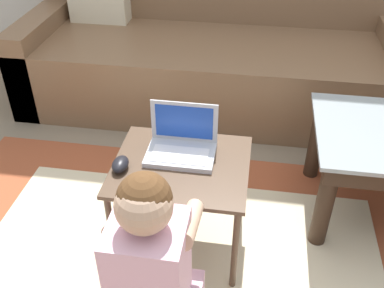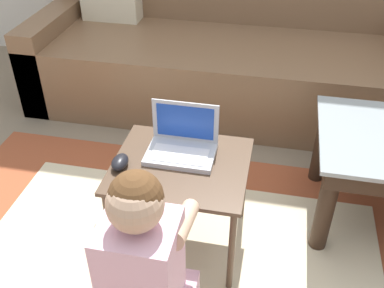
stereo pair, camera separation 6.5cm
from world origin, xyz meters
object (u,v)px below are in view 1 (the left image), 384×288
(couch, at_px, (211,56))
(laptop_desk, at_px, (181,175))
(laptop, at_px, (181,147))
(computer_mouse, at_px, (120,164))
(person_seated, at_px, (151,282))

(couch, relative_size, laptop_desk, 4.46)
(laptop, bearing_deg, couch, 91.41)
(couch, relative_size, computer_mouse, 23.99)
(laptop_desk, relative_size, computer_mouse, 5.38)
(couch, xyz_separation_m, laptop_desk, (0.04, -1.25, 0.09))
(couch, bearing_deg, person_seated, -89.21)
(laptop, bearing_deg, person_seated, -90.67)
(laptop_desk, bearing_deg, computer_mouse, -163.97)
(laptop_desk, relative_size, laptop, 1.95)
(laptop, distance_m, computer_mouse, 0.24)
(laptop, relative_size, person_seated, 0.36)
(couch, relative_size, person_seated, 3.13)
(laptop_desk, height_order, computer_mouse, computer_mouse)
(couch, relative_size, laptop, 8.72)
(laptop, bearing_deg, laptop_desk, -81.50)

